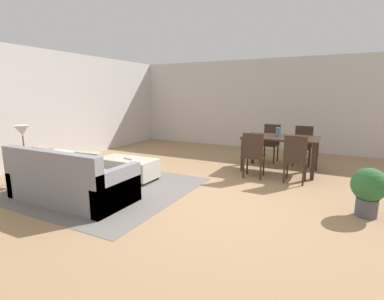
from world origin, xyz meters
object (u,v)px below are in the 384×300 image
object	(u,v)px
couch	(70,182)
dining_chair_near_right	(295,156)
dining_chair_far_left	(271,141)
book_on_ottoman	(132,158)
table_lamp	(22,132)
ottoman_table	(128,167)
vase_centerpiece	(278,132)
side_table	(26,161)
dining_chair_far_right	(303,143)
dining_table	(281,141)
potted_plant	(369,189)
dining_chair_near_left	(253,153)

from	to	relation	value
couch	dining_chair_near_right	bearing A→B (deg)	39.83
dining_chair_far_left	book_on_ottoman	size ratio (longest dim) A/B	3.54
table_lamp	ottoman_table	bearing A→B (deg)	40.67
vase_centerpiece	dining_chair_near_right	bearing A→B (deg)	-59.34
side_table	dining_chair_far_left	world-z (taller)	dining_chair_far_left
dining_chair_near_right	vase_centerpiece	size ratio (longest dim) A/B	4.70
dining_chair_far_left	dining_chair_far_right	distance (m)	0.77
dining_table	potted_plant	bearing A→B (deg)	-51.32
couch	dining_chair_far_right	world-z (taller)	dining_chair_far_right
ottoman_table	dining_table	distance (m)	3.29
couch	dining_table	world-z (taller)	couch
ottoman_table	vase_centerpiece	distance (m)	3.29
potted_plant	couch	bearing A→B (deg)	-161.04
dining_chair_near_left	dining_chair_far_left	bearing A→B (deg)	90.88
dining_chair_near_right	vase_centerpiece	xyz separation A→B (m)	(-0.50, 0.85, 0.34)
side_table	dining_chair_far_right	world-z (taller)	dining_chair_far_right
table_lamp	book_on_ottoman	xyz separation A→B (m)	(1.45, 1.22, -0.57)
dining_chair_near_left	potted_plant	size ratio (longest dim) A/B	1.34
dining_table	book_on_ottoman	world-z (taller)	dining_table
dining_chair_near_left	potted_plant	bearing A→B (deg)	-29.89
dining_chair_near_left	potted_plant	distance (m)	2.19
dining_chair_near_right	potted_plant	xyz separation A→B (m)	(1.11, -1.11, -0.12)
dining_chair_far_left	book_on_ottoman	bearing A→B (deg)	-126.02
ottoman_table	book_on_ottoman	distance (m)	0.22
dining_chair_near_right	dining_chair_far_right	bearing A→B (deg)	91.75
dining_chair_near_left	dining_chair_near_right	xyz separation A→B (m)	(0.79, 0.02, 0.00)
dining_table	ottoman_table	bearing A→B (deg)	-141.45
side_table	table_lamp	distance (m)	0.54
dining_chair_near_left	table_lamp	bearing A→B (deg)	-146.11
dining_chair_far_left	potted_plant	size ratio (longest dim) A/B	1.34
couch	dining_chair_near_right	xyz separation A→B (m)	(3.05, 2.54, 0.22)
ottoman_table	dining_chair_near_right	xyz separation A→B (m)	(2.97, 1.23, 0.28)
couch	dining_chair_near_right	size ratio (longest dim) A/B	2.17
book_on_ottoman	ottoman_table	bearing A→B (deg)	-152.89
table_lamp	book_on_ottoman	distance (m)	1.98
ottoman_table	dining_chair_far_right	bearing A→B (deg)	44.29
ottoman_table	dining_chair_far_right	distance (m)	4.10
book_on_ottoman	potted_plant	distance (m)	4.00
side_table	vase_centerpiece	world-z (taller)	vase_centerpiece
side_table	dining_chair_far_left	bearing A→B (deg)	49.10
couch	table_lamp	size ratio (longest dim) A/B	3.80
dining_table	dining_chair_far_right	size ratio (longest dim) A/B	1.67
dining_chair_near_left	dining_chair_far_left	size ratio (longest dim) A/B	1.00
ottoman_table	book_on_ottoman	xyz separation A→B (m)	(0.09, 0.04, 0.20)
ottoman_table	dining_chair_near_left	world-z (taller)	dining_chair_near_left
dining_table	book_on_ottoman	distance (m)	3.18
dining_table	dining_chair_far_left	xyz separation A→B (m)	(-0.39, 0.86, -0.15)
couch	potted_plant	distance (m)	4.39
dining_chair_far_right	dining_chair_near_left	bearing A→B (deg)	-114.26
ottoman_table	dining_chair_far_left	bearing A→B (deg)	53.29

